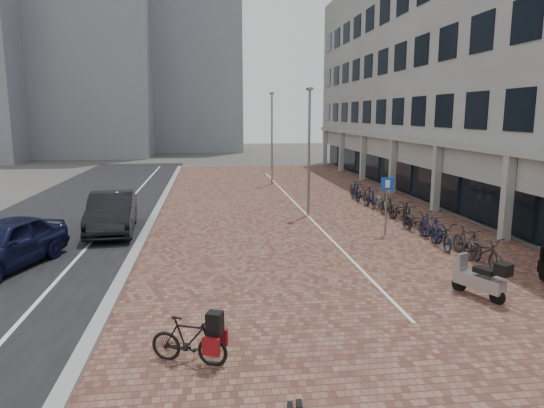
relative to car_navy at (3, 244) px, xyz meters
The scene contains 17 objects.
ground 9.40m from the car_navy, 16.78° to the right, with size 140.00×140.00×0.00m, color #474442.
plaza_brick 14.40m from the car_navy, 40.28° to the left, with size 14.50×42.00×0.04m, color brown.
street_asphalt 9.33m from the car_navy, 90.20° to the left, with size 8.00×50.00×0.03m, color black.
curb 10.10m from the car_navy, 67.41° to the left, with size 0.35×42.00×0.14m, color gray.
lane_line 9.53m from the car_navy, 78.05° to the left, with size 0.12×44.00×0.00m, color white.
parking_line 14.55m from the car_navy, 39.77° to the left, with size 0.10×30.00×0.00m, color white.
office_building 26.76m from the car_navy, 31.22° to the left, with size 8.40×40.00×15.00m.
bg_towers 48.37m from the car_navy, 96.63° to the left, with size 33.00×23.00×32.00m.
car_navy is the anchor object (origin of this frame).
car_dark 5.34m from the car_navy, 62.45° to the left, with size 1.75×5.01×1.65m, color black.
hero_bike 9.17m from the car_navy, 48.96° to the right, with size 1.65×1.02×1.13m.
shoes 11.73m from the car_navy, 48.14° to the right, with size 0.33×0.28×0.08m, color black, non-canonical shape.
scooter_front 14.21m from the car_navy, 17.58° to the right, with size 0.51×1.64×1.12m, color #9A9A9E, non-canonical shape.
parking_sign 13.78m from the car_navy, 11.18° to the left, with size 0.50×0.12×2.38m.
lamp_near 13.37m from the car_navy, 31.91° to the left, with size 0.12×0.12×5.99m, color gray.
lamp_far 21.16m from the car_navy, 58.95° to the left, with size 0.12×0.12×6.24m, color gray.
bike_row 15.85m from the car_navy, 19.13° to the left, with size 1.24×15.81×1.05m.
Camera 1 is at (-2.49, -13.42, 4.84)m, focal length 32.85 mm.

